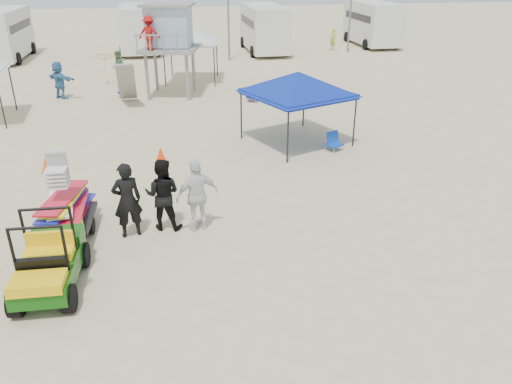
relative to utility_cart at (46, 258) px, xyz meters
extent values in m
plane|color=beige|center=(4.06, -1.76, -0.78)|extent=(140.00, 140.00, 0.00)
cube|color=#104E0C|center=(0.02, 0.03, -0.30)|extent=(1.18, 2.24, 0.39)
cube|color=yellow|center=(0.02, 0.03, -0.06)|extent=(1.03, 0.66, 0.21)
cylinder|color=black|center=(-0.47, -0.76, -0.50)|extent=(0.27, 0.57, 0.56)
cube|color=black|center=(0.02, 2.33, -0.35)|extent=(1.25, 1.77, 0.11)
cylinder|color=black|center=(-0.48, 2.33, -0.55)|extent=(0.20, 0.46, 0.45)
imported|color=black|center=(1.52, 2.03, 0.19)|extent=(0.80, 0.62, 1.93)
imported|color=black|center=(2.37, 2.28, 0.16)|extent=(1.06, 0.92, 1.88)
imported|color=silver|center=(3.22, 2.03, 0.17)|extent=(1.20, 0.78, 1.90)
cylinder|color=gray|center=(1.98, 15.21, 0.33)|extent=(0.16, 0.16, 2.22)
cube|color=gray|center=(2.96, 16.18, 1.51)|extent=(3.17, 3.17, 0.14)
cube|color=#9CB2C9|center=(2.96, 16.45, 2.55)|extent=(2.37, 2.17, 1.86)
imported|color=#B20F0F|center=(2.25, 15.30, 2.36)|extent=(1.01, 0.58, 1.56)
cylinder|color=black|center=(5.83, 6.59, 0.17)|extent=(0.06, 0.06, 1.90)
pyramid|color=navy|center=(7.33, 8.08, 1.87)|extent=(4.11, 4.11, 0.80)
cube|color=navy|center=(7.33, 8.08, 1.07)|extent=(4.11, 4.11, 0.18)
cylinder|color=black|center=(2.85, 18.04, 0.31)|extent=(0.06, 0.06, 2.18)
pyramid|color=silver|center=(4.19, 19.38, 2.15)|extent=(3.25, 3.25, 0.80)
cube|color=silver|center=(4.19, 19.38, 1.35)|extent=(3.25, 3.25, 0.18)
imported|color=orange|center=(-0.47, 19.21, 0.09)|extent=(2.69, 2.69, 1.74)
cone|color=#FF6608|center=(-1.37, 6.74, -0.53)|extent=(0.34, 0.34, 0.50)
cone|color=#FF3E08|center=(2.30, 7.05, -0.53)|extent=(0.34, 0.34, 0.50)
cube|color=#0D1092|center=(0.56, 16.25, -0.56)|extent=(0.67, 0.65, 0.06)
cube|color=#0D1092|center=(0.56, 16.49, -0.36)|extent=(0.57, 0.34, 0.44)
cylinder|color=#B2B2B7|center=(0.34, 16.05, -0.68)|extent=(0.03, 0.03, 0.20)
cube|color=#103DB1|center=(8.46, 6.99, -0.56)|extent=(0.71, 0.70, 0.06)
cube|color=#103DB1|center=(8.46, 7.23, -0.36)|extent=(0.56, 0.41, 0.44)
cylinder|color=#B2B2B7|center=(8.24, 6.79, -0.68)|extent=(0.03, 0.03, 0.20)
cube|color=#1B0E9A|center=(6.76, 14.24, -0.56)|extent=(0.73, 0.71, 0.06)
cube|color=#1B0E9A|center=(6.76, 14.48, -0.36)|extent=(0.55, 0.44, 0.44)
cylinder|color=#B2B2B7|center=(6.54, 14.04, -0.68)|extent=(0.03, 0.03, 0.20)
cube|color=silver|center=(-7.94, 28.24, 0.97)|extent=(2.50, 6.80, 3.00)
cube|color=black|center=(-7.94, 28.24, 1.42)|extent=(2.54, 5.44, 0.50)
cube|color=silver|center=(1.06, 29.74, 0.97)|extent=(2.50, 6.50, 3.00)
cube|color=black|center=(1.06, 29.74, 1.42)|extent=(2.54, 5.20, 0.50)
cylinder|color=black|center=(-0.19, 27.66, -0.38)|extent=(0.25, 0.80, 0.80)
cube|color=silver|center=(10.06, 28.24, 0.97)|extent=(2.50, 7.00, 3.00)
cube|color=black|center=(10.06, 28.24, 1.42)|extent=(2.54, 5.60, 0.50)
cylinder|color=black|center=(8.81, 26.00, -0.38)|extent=(0.25, 0.80, 0.80)
cube|color=silver|center=(19.06, 29.74, 0.97)|extent=(2.50, 6.60, 3.00)
cube|color=black|center=(19.06, 29.74, 1.42)|extent=(2.54, 5.28, 0.50)
cylinder|color=black|center=(17.81, 27.63, -0.38)|extent=(0.25, 0.80, 0.80)
imported|color=teal|center=(-2.47, 16.52, 0.12)|extent=(1.64, 1.46, 1.80)
imported|color=#538A5D|center=(0.14, 19.80, 0.08)|extent=(0.86, 0.99, 1.72)
imported|color=#A0C449|center=(15.26, 27.87, 0.00)|extent=(0.60, 0.68, 1.57)
camera|label=1|loc=(2.66, -9.21, 5.49)|focal=35.00mm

